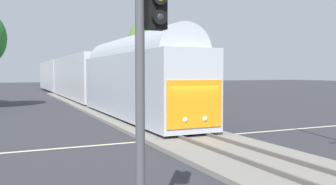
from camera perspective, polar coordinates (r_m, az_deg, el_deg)
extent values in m
plane|color=#333338|center=(17.38, 2.75, -7.12)|extent=(220.00, 220.00, 0.00)
cube|color=beige|center=(17.38, 2.75, -7.11)|extent=(44.00, 0.20, 0.01)
cube|color=gray|center=(17.37, 2.75, -6.83)|extent=(4.40, 80.00, 0.18)
cube|color=#56514C|center=(17.03, 0.59, -6.48)|extent=(0.10, 80.00, 0.14)
cube|color=#56514C|center=(17.67, 4.84, -6.14)|extent=(0.10, 80.00, 0.14)
cube|color=#B2B7C1|center=(23.78, -5.14, 1.13)|extent=(3.00, 16.20, 3.90)
cube|color=orange|center=(16.37, 4.20, -1.81)|extent=(2.76, 0.08, 2.15)
cylinder|color=#B2B7C1|center=(23.78, -5.16, 5.54)|extent=(2.76, 14.58, 2.76)
sphere|color=#F4F2CC|center=(16.20, 2.65, -4.28)|extent=(0.24, 0.24, 0.24)
sphere|color=#F4F2CC|center=(16.67, 5.72, -4.09)|extent=(0.24, 0.24, 0.24)
cube|color=silver|center=(42.39, -13.66, 2.38)|extent=(3.00, 20.42, 4.60)
cube|color=black|center=(42.69, -11.67, 2.81)|extent=(0.04, 18.38, 0.90)
cube|color=gold|center=(42.72, -11.64, 0.87)|extent=(0.04, 18.79, 0.36)
cube|color=silver|center=(63.47, -17.19, 2.54)|extent=(3.00, 20.42, 4.60)
cube|color=black|center=(63.67, -15.85, 2.83)|extent=(0.04, 18.38, 0.90)
cube|color=gold|center=(63.69, -15.82, 1.53)|extent=(0.04, 18.79, 0.36)
cylinder|color=#4C4C51|center=(6.15, -4.38, -1.83)|extent=(0.16, 0.16, 5.11)
cube|color=black|center=(6.35, -1.99, 14.24)|extent=(0.34, 0.26, 1.00)
sphere|color=#262626|center=(6.16, -1.45, 11.57)|extent=(0.20, 0.20, 0.20)
cylinder|color=black|center=(6.13, -1.34, 11.61)|extent=(0.24, 0.10, 0.24)
cylinder|color=brown|center=(41.56, -3.21, 1.15)|extent=(0.43, 0.43, 3.35)
ellipsoid|color=#4C7A2D|center=(41.63, -3.23, 6.94)|extent=(4.69, 4.69, 6.73)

